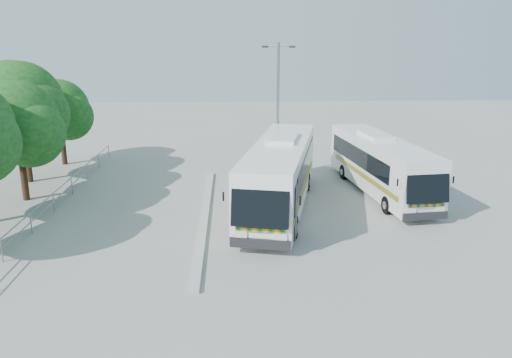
{
  "coord_description": "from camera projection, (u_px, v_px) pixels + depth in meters",
  "views": [
    {
      "loc": [
        -0.92,
        -21.57,
        8.44
      ],
      "look_at": [
        0.27,
        2.19,
        1.82
      ],
      "focal_mm": 35.0,
      "sensor_mm": 36.0,
      "label": 1
    }
  ],
  "objects": [
    {
      "name": "tree_far_e",
      "position": [
        60.0,
        109.0,
        34.2
      ],
      "size": [
        4.54,
        4.28,
        5.92
      ],
      "color": "#382314",
      "rests_on": "ground"
    },
    {
      "name": "ground",
      "position": [
        252.0,
        229.0,
        23.06
      ],
      "size": [
        100.0,
        100.0,
        0.0
      ],
      "primitive_type": "plane",
      "color": "#969691",
      "rests_on": "ground"
    },
    {
      "name": "tree_far_c",
      "position": [
        18.0,
        123.0,
        26.24
      ],
      "size": [
        4.97,
        4.69,
        6.49
      ],
      "color": "#382314",
      "rests_on": "ground"
    },
    {
      "name": "kerb_divider",
      "position": [
        205.0,
        214.0,
        24.85
      ],
      "size": [
        0.4,
        16.0,
        0.15
      ],
      "primitive_type": "cube",
      "color": "#B2B2AD",
      "rests_on": "ground"
    },
    {
      "name": "tree_far_d",
      "position": [
        22.0,
        104.0,
        29.59
      ],
      "size": [
        5.62,
        5.3,
        7.33
      ],
      "color": "#382314",
      "rests_on": "ground"
    },
    {
      "name": "coach_main",
      "position": [
        280.0,
        173.0,
        25.45
      ],
      "size": [
        5.19,
        12.64,
        3.44
      ],
      "rotation": [
        0.0,
        0.0,
        -0.23
      ],
      "color": "white",
      "rests_on": "ground"
    },
    {
      "name": "lamppost",
      "position": [
        278.0,
        104.0,
        30.96
      ],
      "size": [
        2.0,
        0.76,
        8.33
      ],
      "rotation": [
        0.0,
        0.0,
        -0.29
      ],
      "color": "gray",
      "rests_on": "ground"
    },
    {
      "name": "coach_adjacent",
      "position": [
        380.0,
        164.0,
        28.23
      ],
      "size": [
        3.47,
        11.31,
        3.09
      ],
      "rotation": [
        0.0,
        0.0,
        0.11
      ],
      "color": "white",
      "rests_on": "ground"
    },
    {
      "name": "railing",
      "position": [
        60.0,
        192.0,
        26.23
      ],
      "size": [
        0.06,
        22.0,
        1.0
      ],
      "color": "gray",
      "rests_on": "ground"
    }
  ]
}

